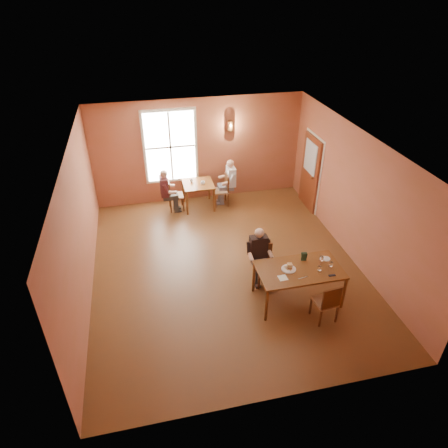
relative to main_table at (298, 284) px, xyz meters
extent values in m
cube|color=brown|center=(-1.19, 1.38, -0.40)|extent=(6.00, 7.00, 0.01)
cube|color=brown|center=(-1.19, 4.88, 1.10)|extent=(6.00, 0.04, 3.00)
cube|color=brown|center=(-1.19, -2.12, 1.10)|extent=(6.00, 0.04, 3.00)
cube|color=brown|center=(-4.19, 1.38, 1.10)|extent=(0.04, 7.00, 3.00)
cube|color=brown|center=(1.81, 1.38, 1.10)|extent=(0.04, 7.00, 3.00)
cube|color=white|center=(-1.19, 1.38, 2.60)|extent=(6.00, 7.00, 0.04)
cube|color=white|center=(-1.99, 4.83, 1.30)|extent=(1.36, 0.10, 1.96)
cube|color=maroon|center=(1.75, 3.68, 0.65)|extent=(0.12, 1.04, 2.10)
cylinder|color=brown|center=(-0.29, 4.78, 1.80)|extent=(0.16, 0.16, 0.28)
cylinder|color=white|center=(-0.22, 0.04, 0.42)|extent=(0.33, 0.33, 0.04)
cube|color=tan|center=(-0.20, 0.04, 0.46)|extent=(0.11, 0.10, 0.12)
cube|color=#25402A|center=(0.18, 0.25, 0.49)|extent=(0.12, 0.07, 0.19)
cube|color=silver|center=(-0.04, -0.27, 0.40)|extent=(0.21, 0.05, 0.00)
cube|color=white|center=(-0.42, -0.19, 0.40)|extent=(0.18, 0.18, 0.01)
cylinder|color=white|center=(0.66, 0.19, 0.40)|extent=(0.18, 0.18, 0.01)
cube|color=black|center=(0.54, -0.33, 0.41)|extent=(0.14, 0.05, 0.02)
imported|color=white|center=(-1.21, 4.23, 0.40)|extent=(0.13, 0.13, 0.09)
imported|color=silver|center=(-1.50, 4.45, 0.39)|extent=(0.10, 0.10, 0.09)
camera|label=1|loc=(-2.85, -5.77, 5.41)|focal=32.00mm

